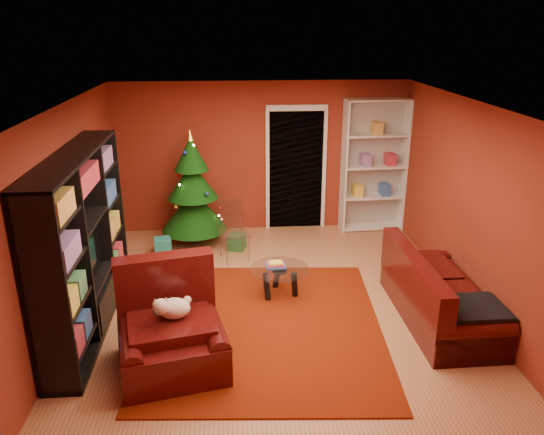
{
  "coord_description": "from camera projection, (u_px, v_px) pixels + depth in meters",
  "views": [
    {
      "loc": [
        -0.51,
        -6.22,
        3.49
      ],
      "look_at": [
        0.0,
        0.4,
        1.05
      ],
      "focal_mm": 35.0,
      "sensor_mm": 36.0,
      "label": 1
    }
  ],
  "objects": [
    {
      "name": "ceiling",
      "position": [
        275.0,
        102.0,
        6.15
      ],
      "size": [
        5.0,
        5.5,
        0.05
      ],
      "primitive_type": "cube",
      "color": "silver",
      "rests_on": "wall_back"
    },
    {
      "name": "sofa",
      "position": [
        442.0,
        287.0,
        6.51
      ],
      "size": [
        0.94,
        2.04,
        0.87
      ],
      "primitive_type": null,
      "rotation": [
        0.0,
        0.0,
        1.58
      ],
      "color": "#330707",
      "rests_on": "rug"
    },
    {
      "name": "rug",
      "position": [
        266.0,
        326.0,
        6.48
      ],
      "size": [
        3.01,
        3.44,
        0.02
      ],
      "primitive_type": "cube",
      "rotation": [
        0.0,
        0.0,
        -0.07
      ],
      "color": "#6A1A05",
      "rests_on": "floor"
    },
    {
      "name": "dog",
      "position": [
        174.0,
        308.0,
        5.54
      ],
      "size": [
        0.45,
        0.38,
        0.3
      ],
      "primitive_type": null,
      "rotation": [
        0.0,
        0.0,
        0.22
      ],
      "color": "beige",
      "rests_on": "armchair"
    },
    {
      "name": "gift_box_green",
      "position": [
        237.0,
        242.0,
        8.66
      ],
      "size": [
        0.32,
        0.32,
        0.25
      ],
      "primitive_type": "cube",
      "rotation": [
        0.0,
        0.0,
        -0.34
      ],
      "color": "#24662F",
      "rests_on": "floor"
    },
    {
      "name": "floor",
      "position": [
        274.0,
        303.0,
        7.07
      ],
      "size": [
        5.0,
        5.5,
        0.05
      ],
      "primitive_type": "cube",
      "color": "#A1613B",
      "rests_on": "ground"
    },
    {
      "name": "armchair",
      "position": [
        171.0,
        330.0,
        5.56
      ],
      "size": [
        1.4,
        1.4,
        0.92
      ],
      "primitive_type": null,
      "rotation": [
        0.0,
        0.0,
        0.22
      ],
      "color": "#330707",
      "rests_on": "rug"
    },
    {
      "name": "media_unit",
      "position": [
        83.0,
        244.0,
        6.18
      ],
      "size": [
        0.45,
        2.79,
        2.14
      ],
      "primitive_type": null,
      "rotation": [
        0.0,
        0.0,
        0.01
      ],
      "color": "black",
      "rests_on": "floor"
    },
    {
      "name": "christmas_tree",
      "position": [
        193.0,
        189.0,
        8.66
      ],
      "size": [
        1.24,
        1.24,
        1.93
      ],
      "primitive_type": null,
      "rotation": [
        0.0,
        0.0,
        0.15
      ],
      "color": "black",
      "rests_on": "floor"
    },
    {
      "name": "gift_box_red",
      "position": [
        191.0,
        232.0,
        9.14
      ],
      "size": [
        0.25,
        0.25,
        0.21
      ],
      "primitive_type": "cube",
      "rotation": [
        0.0,
        0.0,
        0.22
      ],
      "color": "maroon",
      "rests_on": "floor"
    },
    {
      "name": "gift_box_teal",
      "position": [
        163.0,
        246.0,
        8.47
      ],
      "size": [
        0.3,
        0.3,
        0.26
      ],
      "primitive_type": "cube",
      "rotation": [
        0.0,
        0.0,
        0.17
      ],
      "color": "#1E8376",
      "rests_on": "floor"
    },
    {
      "name": "wall_right",
      "position": [
        470.0,
        205.0,
        6.79
      ],
      "size": [
        0.05,
        5.5,
        2.6
      ],
      "primitive_type": "cube",
      "color": "maroon",
      "rests_on": "ground"
    },
    {
      "name": "white_bookshelf",
      "position": [
        374.0,
        166.0,
        9.2
      ],
      "size": [
        1.11,
        0.44,
        2.37
      ],
      "primitive_type": null,
      "rotation": [
        0.0,
        0.0,
        0.04
      ],
      "color": "white",
      "rests_on": "floor"
    },
    {
      "name": "coffee_table",
      "position": [
        280.0,
        281.0,
        7.16
      ],
      "size": [
        0.83,
        0.83,
        0.49
      ],
      "primitive_type": null,
      "rotation": [
        0.0,
        0.0,
        0.05
      ],
      "color": "gray",
      "rests_on": "rug"
    },
    {
      "name": "wall_left",
      "position": [
        67.0,
        215.0,
        6.43
      ],
      "size": [
        0.05,
        5.5,
        2.6
      ],
      "primitive_type": "cube",
      "color": "maroon",
      "rests_on": "ground"
    },
    {
      "name": "wall_back",
      "position": [
        262.0,
        157.0,
        9.21
      ],
      "size": [
        5.0,
        0.05,
        2.6
      ],
      "primitive_type": "cube",
      "color": "maroon",
      "rests_on": "ground"
    },
    {
      "name": "doorway",
      "position": [
        296.0,
        171.0,
        9.29
      ],
      "size": [
        1.06,
        0.6,
        2.16
      ],
      "primitive_type": null,
      "color": "black",
      "rests_on": "floor"
    },
    {
      "name": "acrylic_chair",
      "position": [
        234.0,
        234.0,
        8.22
      ],
      "size": [
        0.55,
        0.57,
        0.84
      ],
      "primitive_type": null,
      "rotation": [
        0.0,
        0.0,
        0.3
      ],
      "color": "#66605B",
      "rests_on": "rug"
    }
  ]
}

